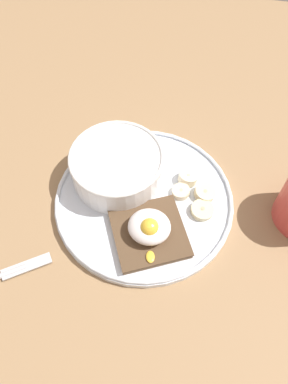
# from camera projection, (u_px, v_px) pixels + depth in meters

# --- Properties ---
(ground_plane) EXTENTS (1.20, 1.20, 0.02)m
(ground_plane) POSITION_uv_depth(u_px,v_px,m) (144.00, 206.00, 0.59)
(ground_plane) COLOR #9A7750
(ground_plane) RESTS_ON ground
(plate) EXTENTS (0.27, 0.27, 0.02)m
(plate) POSITION_uv_depth(u_px,v_px,m) (144.00, 200.00, 0.58)
(plate) COLOR white
(plate) RESTS_ON ground_plane
(oatmeal_bowl) EXTENTS (0.14, 0.14, 0.05)m
(oatmeal_bowl) POSITION_uv_depth(u_px,v_px,m) (117.00, 166.00, 0.58)
(oatmeal_bowl) COLOR white
(oatmeal_bowl) RESTS_ON plate
(toast_slice) EXTENTS (0.13, 0.13, 0.01)m
(toast_slice) POSITION_uv_depth(u_px,v_px,m) (149.00, 233.00, 0.54)
(toast_slice) COLOR brown
(toast_slice) RESTS_ON plate
(poached_egg) EXTENTS (0.06, 0.08, 0.04)m
(poached_egg) POSITION_uv_depth(u_px,v_px,m) (149.00, 227.00, 0.52)
(poached_egg) COLOR white
(poached_egg) RESTS_ON toast_slice
(banana_slice_front) EXTENTS (0.04, 0.03, 0.01)m
(banana_slice_front) POSITION_uv_depth(u_px,v_px,m) (181.00, 192.00, 0.58)
(banana_slice_front) COLOR #F7E4BB
(banana_slice_front) RESTS_ON plate
(banana_slice_left) EXTENTS (0.04, 0.04, 0.02)m
(banana_slice_left) POSITION_uv_depth(u_px,v_px,m) (188.00, 178.00, 0.59)
(banana_slice_left) COLOR #F4E6BF
(banana_slice_left) RESTS_ON plate
(banana_slice_back) EXTENTS (0.05, 0.05, 0.01)m
(banana_slice_back) POSITION_uv_depth(u_px,v_px,m) (202.00, 210.00, 0.56)
(banana_slice_back) COLOR beige
(banana_slice_back) RESTS_ON plate
(banana_slice_right) EXTENTS (0.04, 0.04, 0.02)m
(banana_slice_right) POSITION_uv_depth(u_px,v_px,m) (205.00, 193.00, 0.57)
(banana_slice_right) COLOR beige
(banana_slice_right) RESTS_ON plate
(knife) EXTENTS (0.12, 0.08, 0.01)m
(knife) POSITION_uv_depth(u_px,v_px,m) (3.00, 275.00, 0.52)
(knife) COLOR silver
(knife) RESTS_ON ground_plane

